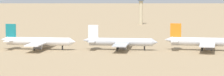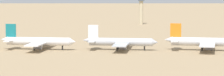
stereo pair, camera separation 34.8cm
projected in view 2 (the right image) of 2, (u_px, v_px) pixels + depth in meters
ground at (127, 49)px, 259.76m from camera, size 4000.00×4000.00×0.00m
parked_jet_teal_3 at (38, 41)px, 258.22m from camera, size 39.33×33.06×13.00m
parked_jet_white_4 at (120, 42)px, 256.74m from camera, size 38.14×32.03×12.61m
parked_jet_orange_5 at (205, 42)px, 254.48m from camera, size 40.72×34.48×13.45m
control_tower at (141, 6)px, 432.41m from camera, size 5.20×5.20×25.52m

